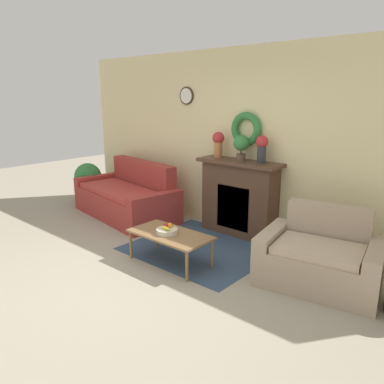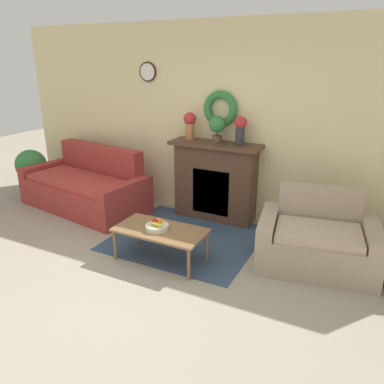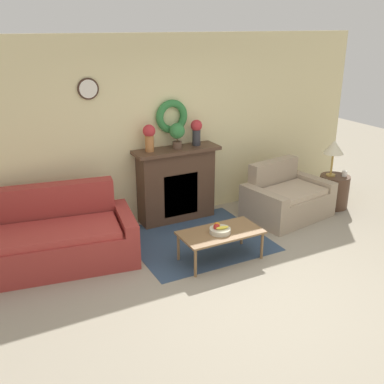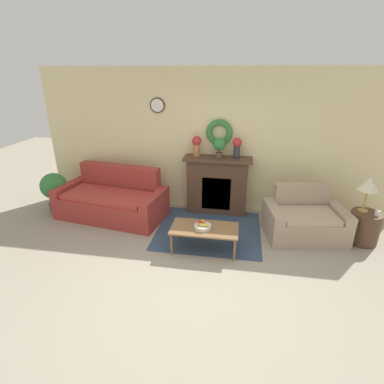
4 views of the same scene
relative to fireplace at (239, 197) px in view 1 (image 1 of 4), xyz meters
The scene contains 12 objects.
ground_plane 2.35m from the fireplace, 91.90° to the right, with size 16.00×16.00×0.00m, color #9E937F.
floor_rug 0.96m from the fireplace, 94.53° to the right, with size 1.80×1.64×0.01m.
wall_back 0.82m from the fireplace, 110.24° to the left, with size 6.80×0.17×2.70m.
fireplace is the anchor object (origin of this frame).
couch_left 2.03m from the fireplace, 165.54° to the right, with size 2.12×1.25×0.92m.
loveseat_right 1.71m from the fireplace, 24.22° to the right, with size 1.38×1.05×0.83m.
coffee_table 1.42m from the fireplace, 92.53° to the right, with size 1.03×0.54×0.39m.
fruit_bowl 1.43m from the fireplace, 93.74° to the right, with size 0.26×0.26×0.12m.
vase_on_mantel_left 0.88m from the fireplace, behind, with size 0.18×0.18×0.38m.
vase_on_mantel_right 0.85m from the fireplace, ahead, with size 0.17×0.17×0.38m.
potted_plant_on_mantel 0.78m from the fireplace, 41.16° to the right, with size 0.22×0.22×0.36m.
potted_plant_floor_by_couch 3.21m from the fireplace, behind, with size 0.51×0.51×0.77m.
Camera 1 is at (3.02, -2.19, 2.01)m, focal length 35.00 mm.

